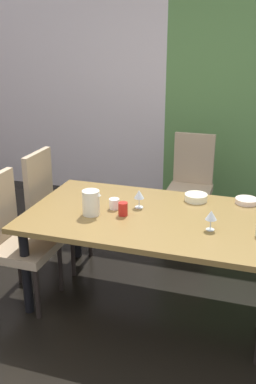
{
  "coord_description": "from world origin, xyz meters",
  "views": [
    {
      "loc": [
        1.11,
        -2.46,
        1.99
      ],
      "look_at": [
        0.18,
        0.45,
        0.85
      ],
      "focal_mm": 40.0,
      "sensor_mm": 36.0,
      "label": 1
    }
  ],
  "objects_px": {
    "serving_bowl_center": "(196,197)",
    "chair_left_near": "(14,235)",
    "chair_head_far": "(191,180)",
    "wine_glass_rear": "(211,216)",
    "cup_right": "(123,209)",
    "pitcher_north": "(91,202)",
    "cup_near_shelf": "(114,204)",
    "chair_left_far": "(52,205)",
    "serving_bowl_east": "(247,201)",
    "dining_table": "(159,224)",
    "wine_glass_near_window": "(139,195)"
  },
  "relations": [
    {
      "from": "serving_bowl_east",
      "to": "cup_right",
      "type": "relative_size",
      "value": 1.77
    },
    {
      "from": "chair_head_far",
      "to": "wine_glass_near_window",
      "type": "bearing_deg",
      "value": 81.56
    },
    {
      "from": "serving_bowl_center",
      "to": "chair_left_near",
      "type": "bearing_deg",
      "value": -151.17
    },
    {
      "from": "serving_bowl_center",
      "to": "pitcher_north",
      "type": "distance_m",
      "value": 0.87
    },
    {
      "from": "wine_glass_rear",
      "to": "chair_head_far",
      "type": "bearing_deg",
      "value": 104.26
    },
    {
      "from": "chair_head_far",
      "to": "chair_left_near",
      "type": "bearing_deg",
      "value": 58.18
    },
    {
      "from": "wine_glass_near_window",
      "to": "serving_bowl_east",
      "type": "height_order",
      "value": "wine_glass_near_window"
    },
    {
      "from": "dining_table",
      "to": "chair_left_near",
      "type": "distance_m",
      "value": 1.11
    },
    {
      "from": "serving_bowl_center",
      "to": "cup_right",
      "type": "relative_size",
      "value": 1.82
    },
    {
      "from": "chair_left_far",
      "to": "chair_left_near",
      "type": "xyz_separation_m",
      "value": [
        0.0,
        -0.62,
        -0.0
      ]
    },
    {
      "from": "dining_table",
      "to": "wine_glass_near_window",
      "type": "height_order",
      "value": "wine_glass_near_window"
    },
    {
      "from": "serving_bowl_center",
      "to": "serving_bowl_east",
      "type": "relative_size",
      "value": 1.03
    },
    {
      "from": "wine_glass_near_window",
      "to": "cup_right",
      "type": "bearing_deg",
      "value": -111.34
    },
    {
      "from": "cup_right",
      "to": "cup_near_shelf",
      "type": "xyz_separation_m",
      "value": [
        -0.1,
        0.1,
        -0.01
      ]
    },
    {
      "from": "serving_bowl_center",
      "to": "wine_glass_near_window",
      "type": "bearing_deg",
      "value": -145.05
    },
    {
      "from": "chair_left_far",
      "to": "pitcher_north",
      "type": "distance_m",
      "value": 0.77
    },
    {
      "from": "chair_head_far",
      "to": "wine_glass_rear",
      "type": "distance_m",
      "value": 1.59
    },
    {
      "from": "cup_near_shelf",
      "to": "dining_table",
      "type": "bearing_deg",
      "value": -4.31
    },
    {
      "from": "chair_left_far",
      "to": "pitcher_north",
      "type": "xyz_separation_m",
      "value": [
        0.57,
        -0.44,
        0.26
      ]
    },
    {
      "from": "chair_left_far",
      "to": "cup_near_shelf",
      "type": "height_order",
      "value": "chair_left_far"
    },
    {
      "from": "chair_left_far",
      "to": "wine_glass_rear",
      "type": "xyz_separation_m",
      "value": [
        1.45,
        -0.44,
        0.27
      ]
    },
    {
      "from": "serving_bowl_center",
      "to": "wine_glass_rear",
      "type": "bearing_deg",
      "value": -70.44
    },
    {
      "from": "cup_right",
      "to": "wine_glass_rear",
      "type": "bearing_deg",
      "value": -4.94
    },
    {
      "from": "chair_left_near",
      "to": "cup_near_shelf",
      "type": "height_order",
      "value": "chair_left_near"
    },
    {
      "from": "serving_bowl_east",
      "to": "dining_table",
      "type": "bearing_deg",
      "value": -142.88
    },
    {
      "from": "chair_head_far",
      "to": "serving_bowl_center",
      "type": "relative_size",
      "value": 5.58
    },
    {
      "from": "chair_left_near",
      "to": "pitcher_north",
      "type": "xyz_separation_m",
      "value": [
        0.57,
        0.18,
        0.27
      ]
    },
    {
      "from": "serving_bowl_east",
      "to": "pitcher_north",
      "type": "distance_m",
      "value": 1.23
    },
    {
      "from": "wine_glass_rear",
      "to": "pitcher_north",
      "type": "xyz_separation_m",
      "value": [
        -0.88,
        -0.0,
        -0.01
      ]
    },
    {
      "from": "cup_near_shelf",
      "to": "pitcher_north",
      "type": "height_order",
      "value": "pitcher_north"
    },
    {
      "from": "serving_bowl_east",
      "to": "wine_glass_near_window",
      "type": "bearing_deg",
      "value": -156.33
    },
    {
      "from": "serving_bowl_east",
      "to": "cup_near_shelf",
      "type": "xyz_separation_m",
      "value": [
        -0.96,
        -0.42,
        0.02
      ]
    },
    {
      "from": "serving_bowl_east",
      "to": "cup_near_shelf",
      "type": "bearing_deg",
      "value": -156.16
    },
    {
      "from": "chair_left_far",
      "to": "pitcher_north",
      "type": "bearing_deg",
      "value": 52.21
    },
    {
      "from": "chair_left_near",
      "to": "cup_right",
      "type": "height_order",
      "value": "chair_left_near"
    },
    {
      "from": "wine_glass_near_window",
      "to": "serving_bowl_east",
      "type": "relative_size",
      "value": 0.81
    },
    {
      "from": "cup_right",
      "to": "cup_near_shelf",
      "type": "bearing_deg",
      "value": 136.09
    },
    {
      "from": "cup_right",
      "to": "chair_head_far",
      "type": "bearing_deg",
      "value": 79.89
    },
    {
      "from": "wine_glass_rear",
      "to": "serving_bowl_east",
      "type": "height_order",
      "value": "wine_glass_rear"
    },
    {
      "from": "wine_glass_rear",
      "to": "chair_left_near",
      "type": "bearing_deg",
      "value": -172.82
    },
    {
      "from": "wine_glass_rear",
      "to": "pitcher_north",
      "type": "height_order",
      "value": "pitcher_north"
    },
    {
      "from": "chair_head_far",
      "to": "serving_bowl_center",
      "type": "height_order",
      "value": "chair_head_far"
    },
    {
      "from": "chair_head_far",
      "to": "cup_right",
      "type": "xyz_separation_m",
      "value": [
        -0.26,
        -1.47,
        0.22
      ]
    },
    {
      "from": "chair_left_near",
      "to": "cup_right",
      "type": "distance_m",
      "value": 0.86
    },
    {
      "from": "chair_left_far",
      "to": "cup_right",
      "type": "bearing_deg",
      "value": 64.29
    },
    {
      "from": "chair_head_far",
      "to": "chair_left_far",
      "type": "bearing_deg",
      "value": 45.64
    },
    {
      "from": "chair_head_far",
      "to": "serving_bowl_east",
      "type": "relative_size",
      "value": 5.75
    },
    {
      "from": "chair_head_far",
      "to": "wine_glass_rear",
      "type": "xyz_separation_m",
      "value": [
        0.39,
        -1.52,
        0.28
      ]
    },
    {
      "from": "chair_head_far",
      "to": "serving_bowl_east",
      "type": "height_order",
      "value": "chair_head_far"
    },
    {
      "from": "dining_table",
      "to": "wine_glass_rear",
      "type": "relative_size",
      "value": 13.85
    }
  ]
}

